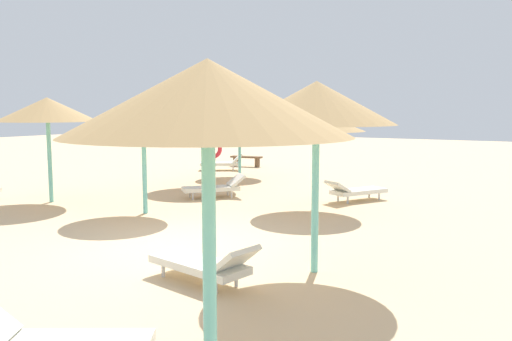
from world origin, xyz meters
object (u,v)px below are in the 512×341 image
Objects in this scene: parasol_5 at (315,122)px; bench_0 at (246,159)px; lounger_1 at (205,264)px; parasol_2 at (240,116)px; lounger_3 at (215,187)px; lounger_5 at (355,191)px; parasol_0 at (47,110)px; parasol_4 at (208,100)px; parasol_1 at (316,104)px; parasol_6 at (143,121)px; lounger_2 at (223,163)px; parasol_3 at (207,117)px.

parasol_5 reaches higher than bench_0.
bench_0 is (-7.94, 14.45, 0.03)m from lounger_1.
parasol_2 reaches higher than parasol_5.
lounger_3 is (-3.37, 0.22, -2.04)m from parasol_5.
lounger_5 is (3.92, 1.54, -0.01)m from lounger_3.
parasol_5 reaches higher than lounger_1.
parasol_0 is 0.98× the size of parasol_4.
parasol_1 is 6.19m from parasol_6.
lounger_5 is at bearing 92.79° from lounger_1.
lounger_3 is at bearing 136.93° from parasol_1.
parasol_6 is (-3.57, -2.68, 0.04)m from parasol_5.
parasol_5 is 1.34× the size of lounger_1.
bench_0 is (0.15, 1.79, 0.03)m from lounger_2.
parasol_5 is (-2.17, 4.96, -0.42)m from parasol_1.
parasol_1 is 1.63× the size of lounger_2.
parasol_0 is at bearing 147.91° from parasol_4.
lounger_5 is (-2.43, 10.87, -2.45)m from parasol_4.
bench_0 is (0.07, 10.91, -2.32)m from parasol_0.
parasol_6 is (-6.55, 6.42, -0.37)m from parasol_4.
parasol_2 reaches higher than bench_0.
parasol_1 is at bearing -76.42° from lounger_5.
parasol_5 is 2.76m from lounger_5.
lounger_5 is at bearing 72.75° from parasol_5.
parasol_0 reaches higher than lounger_3.
lounger_2 is at bearing -94.84° from bench_0.
parasol_6 is 3.58m from lounger_3.
parasol_1 is 9.75m from parasol_3.
parasol_2 is 7.11m from lounger_5.
lounger_1 is (0.94, -6.35, -2.04)m from parasol_5.
parasol_3 is at bearing -78.84° from parasol_2.
parasol_4 reaches higher than parasol_6.
parasol_1 is 7.35m from lounger_5.
lounger_5 reaches higher than bench_0.
parasol_1 is at bearing -21.63° from parasol_6.
lounger_1 is (5.75, -8.18, -2.10)m from parasol_3.
parasol_0 is 9.19m from lounger_5.
lounger_3 is (-4.32, 6.57, -0.00)m from lounger_1.
lounger_1 reaches higher than bench_0.
lounger_5 is at bearing 47.20° from parasol_6.
parasol_0 is 5.32m from lounger_3.
parasol_3 is 0.93× the size of parasol_4.
lounger_1 is at bearing -54.89° from parasol_3.
parasol_5 is 1.35× the size of lounger_5.
parasol_0 reaches higher than lounger_1.
parasol_5 is at bearing -107.25° from lounger_5.
parasol_6 is at bearing -76.36° from parasol_2.
parasol_1 is at bearing -66.34° from parasol_5.
parasol_2 is 13.16m from lounger_1.
lounger_2 is 7.16m from lounger_3.
parasol_0 is 1.13× the size of parasol_6.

